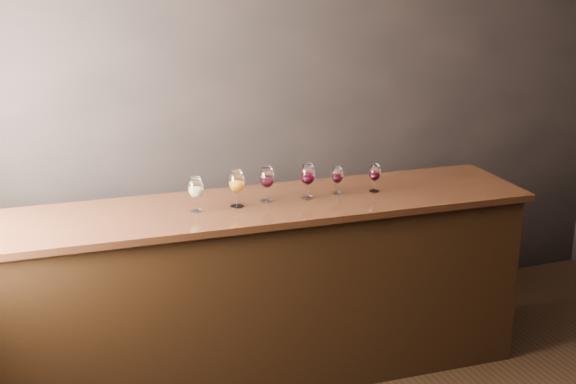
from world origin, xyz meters
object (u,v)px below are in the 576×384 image
object	(u,v)px
glass_white	(196,189)
glass_red_b	(308,175)
back_bar_shelf	(213,279)
glass_amber	(237,183)
glass_red_c	(337,176)
glass_red_a	(267,178)
bar_counter	(266,294)
glass_red_d	(375,173)

from	to	relation	value
glass_white	glass_red_b	world-z (taller)	glass_red_b
back_bar_shelf	glass_amber	bearing A→B (deg)	-91.31
glass_red_c	glass_amber	bearing A→B (deg)	-178.04
glass_amber	glass_red_b	distance (m)	0.44
glass_white	glass_red_c	distance (m)	0.89
glass_red_a	glass_red_c	xyz separation A→B (m)	(0.45, -0.01, -0.03)
glass_amber	glass_red_c	bearing A→B (deg)	1.96
bar_counter	glass_red_d	bearing A→B (deg)	0.25
glass_red_a	glass_red_d	xyz separation A→B (m)	(0.68, -0.05, -0.02)
glass_white	glass_red_b	size ratio (longest dim) A/B	0.96
glass_amber	glass_red_d	world-z (taller)	glass_amber
glass_red_b	glass_red_c	world-z (taller)	glass_red_b
back_bar_shelf	glass_amber	distance (m)	1.09
glass_white	glass_red_b	xyz separation A→B (m)	(0.69, 0.01, 0.01)
glass_red_d	glass_red_b	bearing A→B (deg)	177.62
glass_amber	glass_red_c	xyz separation A→B (m)	(0.64, 0.02, -0.03)
bar_counter	glass_red_b	bearing A→B (deg)	0.97
glass_white	glass_red_a	distance (m)	0.44
back_bar_shelf	glass_red_a	xyz separation A→B (m)	(0.18, -0.62, 0.87)
glass_amber	glass_red_c	world-z (taller)	glass_amber
glass_red_d	glass_white	bearing A→B (deg)	179.45
bar_counter	glass_white	distance (m)	0.84
bar_counter	glass_red_a	size ratio (longest dim) A/B	14.91
bar_counter	glass_red_c	size ratio (longest dim) A/B	18.43
glass_red_a	glass_red_c	bearing A→B (deg)	-1.07
back_bar_shelf	glass_red_d	bearing A→B (deg)	-37.76
glass_red_b	bar_counter	bearing A→B (deg)	178.78
bar_counter	glass_red_a	bearing A→B (deg)	49.43
glass_red_b	glass_amber	bearing A→B (deg)	-179.72
bar_counter	glass_red_b	distance (m)	0.78
glass_amber	glass_red_b	xyz separation A→B (m)	(0.44, 0.00, -0.00)
bar_counter	back_bar_shelf	bearing A→B (deg)	106.06
bar_counter	glass_red_d	world-z (taller)	glass_red_d
back_bar_shelf	glass_red_b	bearing A→B (deg)	-56.66
bar_counter	glass_amber	distance (m)	0.75
glass_red_a	glass_red_d	world-z (taller)	glass_red_a
bar_counter	glass_red_c	bearing A→B (deg)	3.92
glass_red_c	back_bar_shelf	bearing A→B (deg)	134.93
back_bar_shelf	glass_red_c	size ratio (longest dim) A/B	13.28
back_bar_shelf	glass_white	distance (m)	1.12
glass_red_c	glass_red_a	bearing A→B (deg)	178.93
glass_red_b	glass_red_a	bearing A→B (deg)	173.48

